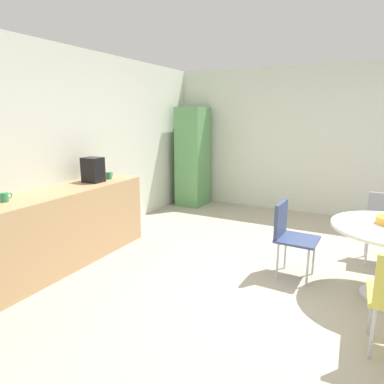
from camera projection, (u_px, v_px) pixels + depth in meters
ground_plane at (300, 289)px, 3.51m from camera, size 6.00×6.00×0.00m
wall_back at (77, 149)px, 4.56m from camera, size 6.00×0.10×2.60m
wall_side_right at (337, 142)px, 5.82m from camera, size 0.10×6.00×2.60m
counter_block at (63, 227)px, 4.04m from camera, size 2.28×0.60×0.90m
locker_cabinet at (193, 157)px, 6.65m from camera, size 0.60×0.50×1.90m
chair_gray at (384, 220)px, 4.08m from camera, size 0.43×0.43×0.83m
chair_navy at (289, 230)px, 3.71m from camera, size 0.44×0.44×0.83m
mug_white at (5, 197)px, 3.41m from camera, size 0.13×0.08×0.09m
mug_green at (109, 175)px, 4.62m from camera, size 0.13×0.08×0.09m
coffee_maker at (93, 170)px, 4.38m from camera, size 0.20×0.24×0.32m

